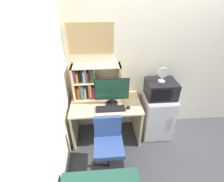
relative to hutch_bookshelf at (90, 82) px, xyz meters
The scene contains 12 objects.
wall_back 1.65m from the hutch_bookshelf, ahead, with size 6.40×0.04×2.60m, color silver.
wall_left 1.56m from the hutch_bookshelf, 104.92° to the right, with size 0.04×4.40×2.60m, color silver.
desk 0.62m from the hutch_bookshelf, 41.70° to the right, with size 1.15×0.67×0.75m.
hutch_bookshelf is the anchor object (origin of this frame).
monitor 0.42m from the hutch_bookshelf, 34.42° to the right, with size 0.54×0.19×0.45m.
keyboard 0.58m from the hutch_bookshelf, 51.17° to the right, with size 0.46×0.15×0.02m, color black.
computer_mouse 0.76m from the hutch_bookshelf, 33.24° to the right, with size 0.07×0.08×0.03m, color black.
mini_fridge 1.34m from the hutch_bookshelf, ahead, with size 0.50×0.55×0.81m.
microwave 1.18m from the hutch_bookshelf, ahead, with size 0.48×0.41×0.28m.
desk_fan 1.17m from the hutch_bookshelf, ahead, with size 0.17×0.11×0.24m.
desk_chair 1.08m from the hutch_bookshelf, 72.96° to the right, with size 0.47×0.47×0.85m.
wall_corkboard 0.69m from the hutch_bookshelf, 59.71° to the left, with size 0.69×0.02×0.46m, color tan.
Camera 1 is at (-1.05, -2.56, 2.36)m, focal length 26.71 mm.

